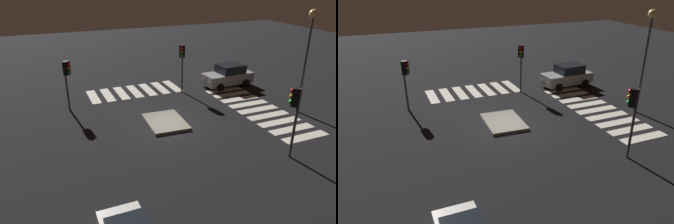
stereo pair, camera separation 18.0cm
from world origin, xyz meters
TOP-DOWN VIEW (x-y plane):
  - ground_plane at (0.00, 0.00)m, footprint 80.00×80.00m
  - traffic_island at (0.50, -0.03)m, footprint 3.34×2.58m
  - car_silver at (5.48, -7.97)m, footprint 2.22×4.45m
  - traffic_light_east at (5.53, -3.55)m, footprint 0.53×0.54m
  - traffic_light_north at (5.09, 5.41)m, footprint 0.54×0.53m
  - traffic_light_south at (-5.87, -4.49)m, footprint 0.53×0.54m
  - street_lamp at (-1.34, -9.44)m, footprint 0.56×0.56m
  - crosswalk_near at (0.00, -7.08)m, footprint 9.90×3.20m
  - crosswalk_side at (7.22, 0.00)m, footprint 3.20×7.60m

SIDE VIEW (x-z plane):
  - ground_plane at x=0.00m, z-range 0.00..0.00m
  - crosswalk_near at x=0.00m, z-range 0.00..0.02m
  - crosswalk_side at x=7.22m, z-range 0.00..0.02m
  - traffic_island at x=0.50m, z-range 0.00..0.18m
  - car_silver at x=5.48m, z-range -0.02..1.88m
  - traffic_light_north at x=5.09m, z-range 0.94..4.57m
  - traffic_light_south at x=-5.87m, z-range 1.00..4.88m
  - traffic_light_east at x=5.53m, z-range 1.02..4.95m
  - street_lamp at x=-1.34m, z-range 1.34..8.37m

